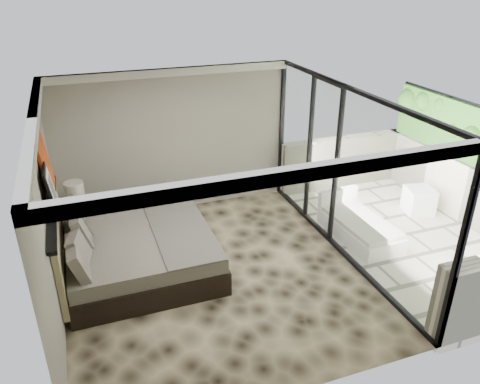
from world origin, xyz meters
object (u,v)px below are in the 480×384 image
object	(u,v)px
ottoman	(419,200)
table_lamp	(75,194)
nightstand	(78,227)
lounger	(358,226)
bed	(134,252)

from	to	relation	value
ottoman	table_lamp	bearing A→B (deg)	169.39
nightstand	lounger	distance (m)	5.03
nightstand	ottoman	size ratio (longest dim) A/B	0.95
table_lamp	ottoman	world-z (taller)	table_lamp
bed	table_lamp	distance (m)	1.64
nightstand	table_lamp	xyz separation A→B (m)	(0.05, -0.02, 0.66)
ottoman	lounger	distance (m)	1.68
bed	nightstand	distance (m)	1.60
table_lamp	lounger	size ratio (longest dim) A/B	0.36
nightstand	lounger	xyz separation A→B (m)	(4.77, -1.60, -0.04)
nightstand	bed	bearing A→B (deg)	-77.31
bed	ottoman	bearing A→B (deg)	1.69
nightstand	ottoman	world-z (taller)	ottoman
bed	nightstand	world-z (taller)	bed
bed	nightstand	size ratio (longest dim) A/B	4.84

